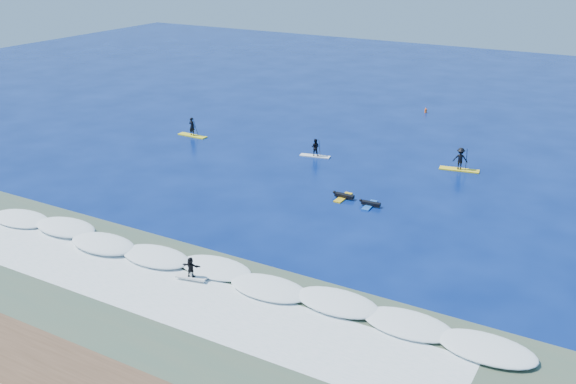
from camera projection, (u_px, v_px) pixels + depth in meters
The scene contains 12 objects.
ground at pixel (282, 211), 46.26m from camera, with size 160.00×160.00×0.00m, color #04154E.
wet_sand_strip at pixel (41, 376), 28.93m from camera, with size 90.00×5.00×0.08m, color #4B3323.
shallow_water at pixel (152, 300), 34.97m from camera, with size 90.00×13.00×0.01m, color #3E5543.
breaking_wave at pixel (197, 269), 38.20m from camera, with size 40.00×6.00×0.30m, color white.
whitewater at pixel (164, 292), 35.78m from camera, with size 34.00×5.00×0.02m, color silver.
sup_paddler_left at pixel (192, 129), 63.40m from camera, with size 3.17×0.86×2.21m.
sup_paddler_center at pixel (315, 149), 57.46m from camera, with size 2.83×1.21×1.93m.
sup_paddler_right at pixel (460, 160), 54.06m from camera, with size 3.39×1.39×2.31m.
prone_paddler_near at pixel (343, 196), 48.53m from camera, with size 1.74×2.20×0.46m.
prone_paddler_far at pixel (370, 204), 47.13m from camera, with size 1.64×2.08×0.43m.
wave_surfer at pixel (191, 269), 36.72m from camera, with size 1.88×0.87×1.31m.
marker_buoy at pixel (426, 110), 71.94m from camera, with size 0.27×0.27×0.65m.
Camera 1 is at (21.48, -36.60, 18.48)m, focal length 40.00 mm.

